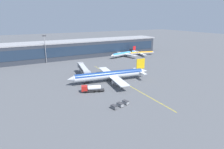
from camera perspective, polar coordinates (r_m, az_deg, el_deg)
name	(u,v)px	position (r m, az deg, el deg)	size (l,w,h in m)	color
ground_plane	(116,84)	(101.83, 1.30, -2.94)	(700.00, 700.00, 0.00)	#515459
apron_lead_in_line	(122,82)	(105.82, 3.09, -2.19)	(0.30, 80.00, 0.01)	yellow
terminal_building	(75,49)	(172.97, -10.98, 7.49)	(160.94, 21.56, 14.62)	#2D333D
main_airliner	(110,75)	(105.17, -0.63, -0.12)	(46.28, 36.98, 11.50)	silver
jet_bridge	(83,69)	(114.36, -8.52, 1.62)	(7.70, 25.04, 6.48)	#B2B7BC
fuel_tanker	(91,88)	(91.72, -6.18, -4.15)	(11.03, 5.85, 3.25)	#232326
baggage_cart_0	(114,107)	(75.45, 0.64, -9.64)	(2.15, 2.94, 1.48)	#595B60
baggage_cart_1	(120,105)	(77.43, 2.40, -8.93)	(2.15, 2.94, 1.48)	gray
baggage_cart_2	(126,102)	(79.49, 4.07, -8.25)	(2.15, 2.94, 1.48)	gray
commuter_jet_far	(124,54)	(172.56, 3.70, 6.25)	(32.59, 26.26, 8.27)	silver
commuter_jet_near	(141,53)	(181.43, 8.72, 6.40)	(26.50, 21.37, 6.46)	#B2B7BC
apron_light_mast_0	(45,47)	(154.68, -19.28, 7.75)	(2.80, 0.50, 21.23)	gray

